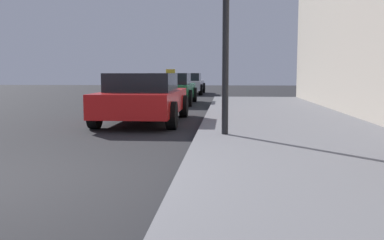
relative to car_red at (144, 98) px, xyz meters
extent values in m
cube|color=slate|center=(3.56, -6.34, -0.57)|extent=(4.00, 32.00, 0.15)
cylinder|color=black|center=(2.10, -2.97, 1.38)|extent=(0.12, 0.12, 3.74)
cube|color=red|center=(0.00, 0.05, -0.10)|extent=(1.78, 4.23, 0.55)
cube|color=black|center=(0.00, -0.16, 0.40)|extent=(1.57, 1.90, 0.45)
cylinder|color=black|center=(-0.89, 1.40, -0.33)|extent=(0.22, 0.64, 0.64)
cylinder|color=black|center=(0.89, 1.40, -0.33)|extent=(0.22, 0.64, 0.64)
cylinder|color=black|center=(-0.89, -1.30, -0.33)|extent=(0.22, 0.64, 0.64)
cylinder|color=black|center=(0.89, -1.30, -0.33)|extent=(0.22, 0.64, 0.64)
cube|color=#196638|center=(-0.15, 6.71, -0.10)|extent=(1.70, 4.05, 0.55)
cube|color=black|center=(-0.15, 6.51, 0.40)|extent=(1.50, 1.82, 0.45)
cube|color=yellow|center=(-0.15, 6.51, 0.70)|extent=(0.36, 0.14, 0.16)
cylinder|color=black|center=(-1.01, 8.00, -0.33)|extent=(0.22, 0.64, 0.64)
cylinder|color=black|center=(0.70, 8.00, -0.33)|extent=(0.22, 0.64, 0.64)
cylinder|color=black|center=(-1.01, 5.41, -0.33)|extent=(0.22, 0.64, 0.64)
cylinder|color=black|center=(0.70, 5.41, -0.33)|extent=(0.22, 0.64, 0.64)
cube|color=#B7B7BF|center=(-0.27, 15.14, -0.10)|extent=(1.84, 4.51, 0.55)
cube|color=black|center=(-0.27, 14.92, 0.40)|extent=(1.62, 2.03, 0.45)
cylinder|color=black|center=(-1.19, 16.59, -0.33)|extent=(0.22, 0.64, 0.64)
cylinder|color=black|center=(0.65, 16.59, -0.33)|extent=(0.22, 0.64, 0.64)
cylinder|color=black|center=(-1.19, 13.70, -0.33)|extent=(0.22, 0.64, 0.64)
cylinder|color=black|center=(0.65, 13.70, -0.33)|extent=(0.22, 0.64, 0.64)
camera|label=1|loc=(2.11, -10.82, 0.63)|focal=39.92mm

